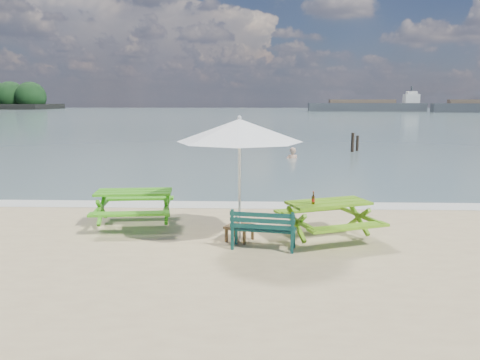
{
  "coord_description": "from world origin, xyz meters",
  "views": [
    {
      "loc": [
        0.21,
        -8.31,
        2.95
      ],
      "look_at": [
        -0.17,
        3.0,
        1.0
      ],
      "focal_mm": 35.0,
      "sensor_mm": 36.0,
      "label": 1
    }
  ],
  "objects_px": {
    "park_bench": "(263,237)",
    "side_table": "(240,233)",
    "patio_umbrella": "(240,130)",
    "picnic_table_left": "(134,209)",
    "beer_bottle": "(313,200)",
    "picnic_table_right": "(328,221)",
    "swimmer": "(292,165)"
  },
  "relations": [
    {
      "from": "park_bench",
      "to": "patio_umbrella",
      "type": "xyz_separation_m",
      "value": [
        -0.49,
        0.52,
        2.09
      ]
    },
    {
      "from": "picnic_table_left",
      "to": "park_bench",
      "type": "bearing_deg",
      "value": -28.86
    },
    {
      "from": "picnic_table_right",
      "to": "patio_umbrella",
      "type": "relative_size",
      "value": 0.7
    },
    {
      "from": "park_bench",
      "to": "beer_bottle",
      "type": "distance_m",
      "value": 1.31
    },
    {
      "from": "picnic_table_right",
      "to": "side_table",
      "type": "relative_size",
      "value": 3.5
    },
    {
      "from": "picnic_table_right",
      "to": "park_bench",
      "type": "relative_size",
      "value": 1.8
    },
    {
      "from": "park_bench",
      "to": "side_table",
      "type": "height_order",
      "value": "park_bench"
    },
    {
      "from": "side_table",
      "to": "swimmer",
      "type": "height_order",
      "value": "swimmer"
    },
    {
      "from": "picnic_table_left",
      "to": "patio_umbrella",
      "type": "bearing_deg",
      "value": -24.34
    },
    {
      "from": "patio_umbrella",
      "to": "picnic_table_left",
      "type": "bearing_deg",
      "value": 155.66
    },
    {
      "from": "park_bench",
      "to": "swimmer",
      "type": "bearing_deg",
      "value": 83.42
    },
    {
      "from": "park_bench",
      "to": "side_table",
      "type": "distance_m",
      "value": 0.72
    },
    {
      "from": "side_table",
      "to": "patio_umbrella",
      "type": "relative_size",
      "value": 0.2
    },
    {
      "from": "picnic_table_right",
      "to": "park_bench",
      "type": "distance_m",
      "value": 1.57
    },
    {
      "from": "beer_bottle",
      "to": "picnic_table_right",
      "type": "bearing_deg",
      "value": 33.77
    },
    {
      "from": "patio_umbrella",
      "to": "beer_bottle",
      "type": "xyz_separation_m",
      "value": [
        1.53,
        -0.05,
        -1.42
      ]
    },
    {
      "from": "picnic_table_left",
      "to": "beer_bottle",
      "type": "height_order",
      "value": "beer_bottle"
    },
    {
      "from": "side_table",
      "to": "park_bench",
      "type": "bearing_deg",
      "value": -46.59
    },
    {
      "from": "beer_bottle",
      "to": "swimmer",
      "type": "height_order",
      "value": "beer_bottle"
    },
    {
      "from": "picnic_table_left",
      "to": "park_bench",
      "type": "xyz_separation_m",
      "value": [
        3.02,
        -1.67,
        -0.16
      ]
    },
    {
      "from": "picnic_table_right",
      "to": "patio_umbrella",
      "type": "xyz_separation_m",
      "value": [
        -1.88,
        -0.18,
        1.94
      ]
    },
    {
      "from": "park_bench",
      "to": "swimmer",
      "type": "xyz_separation_m",
      "value": [
        1.7,
        14.76,
        -0.61
      ]
    },
    {
      "from": "park_bench",
      "to": "patio_umbrella",
      "type": "relative_size",
      "value": 0.39
    },
    {
      "from": "patio_umbrella",
      "to": "side_table",
      "type": "bearing_deg",
      "value": 180.0
    },
    {
      "from": "picnic_table_left",
      "to": "picnic_table_right",
      "type": "distance_m",
      "value": 4.52
    },
    {
      "from": "beer_bottle",
      "to": "side_table",
      "type": "bearing_deg",
      "value": 177.98
    },
    {
      "from": "picnic_table_right",
      "to": "swimmer",
      "type": "height_order",
      "value": "picnic_table_right"
    },
    {
      "from": "picnic_table_left",
      "to": "park_bench",
      "type": "distance_m",
      "value": 3.46
    },
    {
      "from": "patio_umbrella",
      "to": "park_bench",
      "type": "bearing_deg",
      "value": -46.59
    },
    {
      "from": "picnic_table_left",
      "to": "side_table",
      "type": "relative_size",
      "value": 3.11
    },
    {
      "from": "beer_bottle",
      "to": "swimmer",
      "type": "relative_size",
      "value": 0.14
    },
    {
      "from": "park_bench",
      "to": "patio_umbrella",
      "type": "bearing_deg",
      "value": 133.41
    }
  ]
}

